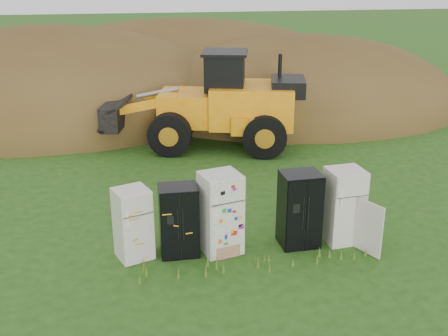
# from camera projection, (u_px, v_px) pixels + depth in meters

# --- Properties ---
(ground) EXTENTS (120.00, 120.00, 0.00)m
(ground) POSITION_uv_depth(u_px,v_px,m) (245.00, 248.00, 13.03)
(ground) COLOR #204913
(ground) RESTS_ON ground
(fridge_leftmost) EXTENTS (0.92, 0.91, 1.63)m
(fridge_leftmost) POSITION_uv_depth(u_px,v_px,m) (133.00, 224.00, 12.37)
(fridge_leftmost) COLOR beige
(fridge_leftmost) RESTS_ON ground
(fridge_black_side) EXTENTS (0.87, 0.69, 1.64)m
(fridge_black_side) POSITION_uv_depth(u_px,v_px,m) (179.00, 220.00, 12.52)
(fridge_black_side) COLOR black
(fridge_black_side) RESTS_ON ground
(fridge_sticker) EXTENTS (1.02, 0.98, 1.89)m
(fridge_sticker) POSITION_uv_depth(u_px,v_px,m) (221.00, 213.00, 12.59)
(fridge_sticker) COLOR white
(fridge_sticker) RESTS_ON ground
(fridge_black_right) EXTENTS (0.93, 0.79, 1.78)m
(fridge_black_right) POSITION_uv_depth(u_px,v_px,m) (300.00, 209.00, 12.92)
(fridge_black_right) COLOR black
(fridge_black_right) RESTS_ON ground
(fridge_open_door) EXTENTS (0.90, 0.84, 1.79)m
(fridge_open_door) POSITION_uv_depth(u_px,v_px,m) (343.00, 206.00, 13.08)
(fridge_open_door) COLOR beige
(fridge_open_door) RESTS_ON ground
(wheel_loader) EXTENTS (7.41, 4.29, 3.37)m
(wheel_loader) POSITION_uv_depth(u_px,v_px,m) (201.00, 100.00, 19.53)
(wheel_loader) COLOR #FAA210
(wheel_loader) RESTS_ON ground
(dirt_mound_right) EXTENTS (14.67, 10.76, 6.40)m
(dirt_mound_right) POSITION_uv_depth(u_px,v_px,m) (300.00, 107.00, 25.30)
(dirt_mound_right) COLOR #4E3719
(dirt_mound_right) RESTS_ON ground
(dirt_mound_left) EXTENTS (16.86, 12.64, 7.32)m
(dirt_mound_left) POSITION_uv_depth(u_px,v_px,m) (53.00, 110.00, 24.75)
(dirt_mound_left) COLOR #4E3719
(dirt_mound_left) RESTS_ON ground
(dirt_mound_back) EXTENTS (19.95, 13.30, 6.76)m
(dirt_mound_back) POSITION_uv_depth(u_px,v_px,m) (181.00, 83.00, 30.07)
(dirt_mound_back) COLOR #4E3719
(dirt_mound_back) RESTS_ON ground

